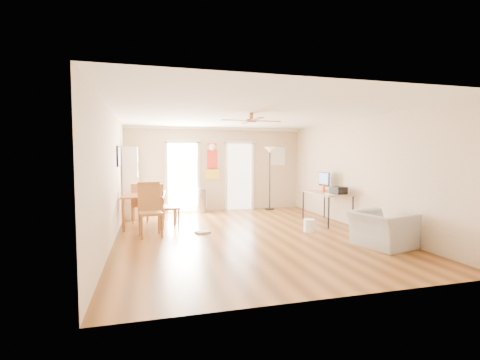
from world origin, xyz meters
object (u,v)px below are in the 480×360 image
object	(u,v)px
dining_chair_right_b	(169,205)
torchiere_lamp	(270,178)
dining_chair_far	(140,203)
trash_can	(202,200)
computer_desk	(326,208)
printer	(338,190)
wastebasket_a	(309,225)
dining_chair_near	(150,210)
bookshelf	(131,182)
dining_table	(145,209)
dining_chair_right_a	(168,204)
armchair	(382,230)

from	to	relation	value
dining_chair_right_b	torchiere_lamp	xyz separation A→B (m)	(3.28, 1.97, 0.47)
dining_chair_far	trash_can	world-z (taller)	dining_chair_far
dining_chair_right_b	computer_desk	world-z (taller)	dining_chair_right_b
printer	wastebasket_a	xyz separation A→B (m)	(-1.02, -0.50, -0.72)
computer_desk	dining_chair_near	bearing A→B (deg)	-174.32
trash_can	computer_desk	xyz separation A→B (m)	(2.85, -2.44, 0.03)
bookshelf	wastebasket_a	size ratio (longest dim) A/B	6.88
bookshelf	printer	bearing A→B (deg)	-45.18
bookshelf	dining_chair_far	world-z (taller)	bookshelf
dining_chair_right_b	dining_chair_far	world-z (taller)	dining_chair_right_b
dining_table	dining_chair_near	size ratio (longest dim) A/B	1.37
dining_chair_right_a	trash_can	world-z (taller)	dining_chair_right_a
dining_chair_right_b	printer	bearing A→B (deg)	-111.77
dining_table	dining_chair_right_a	bearing A→B (deg)	-2.56
dining_chair_right_b	armchair	bearing A→B (deg)	-137.52
dining_chair_right_a	printer	size ratio (longest dim) A/B	2.92
dining_chair_near	wastebasket_a	size ratio (longest dim) A/B	4.01
dining_table	trash_can	world-z (taller)	dining_table
dining_chair_near	computer_desk	xyz separation A→B (m)	(4.37, 0.43, -0.18)
printer	wastebasket_a	bearing A→B (deg)	-162.43
trash_can	torchiere_lamp	world-z (taller)	torchiere_lamp
dining_table	dining_chair_near	world-z (taller)	dining_chair_near
dining_chair_right_b	torchiere_lamp	world-z (taller)	torchiere_lamp
dining_chair_right_b	dining_chair_near	distance (m)	0.99
bookshelf	dining_table	bearing A→B (deg)	-90.93
torchiere_lamp	armchair	distance (m)	4.90
dining_table	dining_chair_far	world-z (taller)	dining_chair_far
dining_chair_near	wastebasket_a	world-z (taller)	dining_chair_near
dining_chair_right_b	wastebasket_a	distance (m)	3.33
dining_chair_near	wastebasket_a	xyz separation A→B (m)	(3.46, -0.43, -0.43)
dining_chair_right_a	wastebasket_a	xyz separation A→B (m)	(3.03, -1.75, -0.36)
trash_can	dining_chair_far	bearing A→B (deg)	-147.78
bookshelf	dining_table	distance (m)	1.37
computer_desk	armchair	xyz separation A→B (m)	(-0.19, -2.40, -0.06)
bookshelf	dining_chair_near	distance (m)	2.59
bookshelf	trash_can	xyz separation A→B (m)	(2.03, 0.36, -0.61)
dining_chair_near	torchiere_lamp	size ratio (longest dim) A/B	0.57
bookshelf	armchair	xyz separation A→B (m)	(4.68, -4.48, -0.65)
bookshelf	armchair	size ratio (longest dim) A/B	1.92
dining_chair_right_b	dining_table	bearing A→B (deg)	41.07
bookshelf	computer_desk	bearing A→B (deg)	-42.12
wastebasket_a	armchair	size ratio (longest dim) A/B	0.28
dining_chair_right_b	wastebasket_a	bearing A→B (deg)	-123.89
bookshelf	dining_chair_right_b	world-z (taller)	bookshelf
bookshelf	armchair	bearing A→B (deg)	-62.74
dining_table	dining_chair_near	xyz separation A→B (m)	(0.12, -1.34, 0.18)
dining_chair_far	wastebasket_a	distance (m)	4.32
torchiere_lamp	computer_desk	world-z (taller)	torchiere_lamp
dining_table	dining_chair_right_a	world-z (taller)	dining_chair_right_a
dining_chair_right_a	wastebasket_a	distance (m)	3.51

